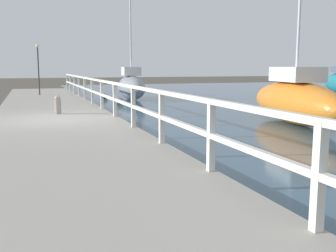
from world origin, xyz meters
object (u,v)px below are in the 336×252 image
(sailboat_gray, at_px, (131,86))
(sailboat_orange, at_px, (295,100))
(dock_lamp, at_px, (38,61))
(mooring_bollard, at_px, (58,105))

(sailboat_gray, distance_m, sailboat_orange, 11.68)
(dock_lamp, xyz_separation_m, sailboat_gray, (5.04, -1.01, -1.41))
(dock_lamp, height_order, sailboat_orange, sailboat_orange)
(sailboat_gray, height_order, sailboat_orange, sailboat_gray)
(mooring_bollard, xyz_separation_m, sailboat_gray, (4.71, 8.70, 0.15))
(sailboat_gray, bearing_deg, mooring_bollard, -113.98)
(mooring_bollard, distance_m, sailboat_gray, 9.89)
(sailboat_gray, bearing_deg, sailboat_orange, -72.14)
(mooring_bollard, relative_size, dock_lamp, 0.22)
(mooring_bollard, bearing_deg, sailboat_gray, 61.58)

